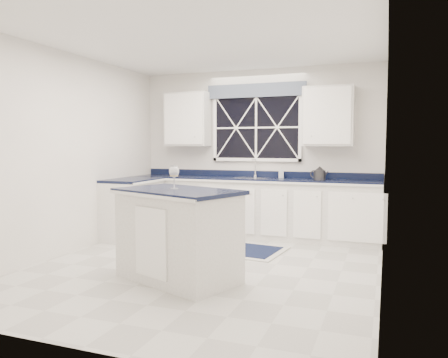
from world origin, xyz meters
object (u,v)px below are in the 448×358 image
at_px(faucet, 255,167).
at_px(soap_bottle, 281,172).
at_px(island, 178,235).
at_px(dishwasher, 189,207).
at_px(wine_glass, 174,172).
at_px(kettle, 319,174).

height_order(faucet, soap_bottle, faucet).
bearing_deg(soap_bottle, island, -100.90).
bearing_deg(dishwasher, wine_glass, -68.42).
bearing_deg(faucet, wine_glass, -92.95).
height_order(island, kettle, kettle).
xyz_separation_m(dishwasher, island, (1.03, -2.48, 0.09)).
distance_m(kettle, wine_glass, 2.73).
bearing_deg(island, dishwasher, 133.30).
distance_m(faucet, soap_bottle, 0.45).
relative_size(dishwasher, wine_glass, 3.18).
xyz_separation_m(faucet, wine_glass, (-0.14, -2.63, 0.07)).
bearing_deg(faucet, dishwasher, -169.98).
height_order(dishwasher, soap_bottle, soap_bottle).
bearing_deg(island, kettle, 86.05).
bearing_deg(wine_glass, faucet, 87.05).
xyz_separation_m(kettle, soap_bottle, (-0.63, 0.17, -0.01)).
bearing_deg(dishwasher, soap_bottle, 6.78).
relative_size(island, kettle, 5.31).
xyz_separation_m(dishwasher, kettle, (2.17, 0.01, 0.62)).
distance_m(dishwasher, wine_glass, 2.73).
xyz_separation_m(dishwasher, wine_glass, (0.96, -2.44, 0.76)).
bearing_deg(faucet, island, -91.52).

